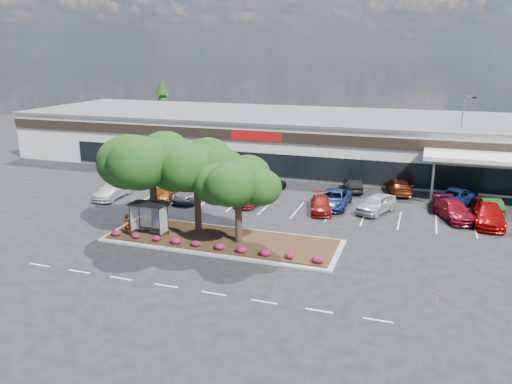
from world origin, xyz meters
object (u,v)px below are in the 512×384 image
(light_pole, at_px, (460,146))
(survey_stake, at_px, (438,295))
(car_1, at_px, (164,194))
(car_0, at_px, (112,190))

(light_pole, height_order, survey_stake, light_pole)
(survey_stake, height_order, car_1, car_1)
(survey_stake, height_order, car_0, car_0)
(car_1, bearing_deg, car_0, 176.89)
(survey_stake, bearing_deg, light_pole, 85.72)
(car_1, bearing_deg, light_pole, 18.72)
(car_0, height_order, car_1, car_0)
(survey_stake, xyz_separation_m, car_0, (-30.29, 12.98, 0.03))
(car_0, distance_m, car_1, 5.40)
(light_pole, height_order, car_1, light_pole)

